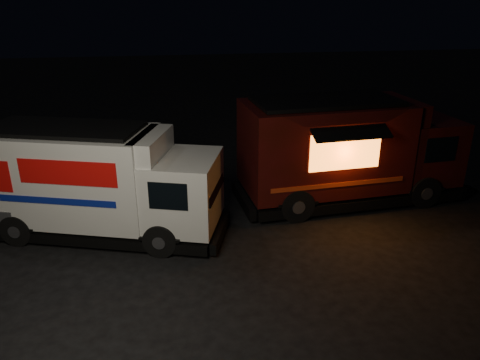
% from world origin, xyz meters
% --- Properties ---
extents(ground, '(80.00, 80.00, 0.00)m').
position_xyz_m(ground, '(0.00, 0.00, 0.00)').
color(ground, black).
rests_on(ground, ground).
extents(white_truck, '(6.83, 4.06, 2.93)m').
position_xyz_m(white_truck, '(-2.19, 1.74, 1.47)').
color(white_truck, silver).
rests_on(white_truck, ground).
extents(red_truck, '(7.10, 3.07, 3.22)m').
position_xyz_m(red_truck, '(5.07, 2.83, 1.61)').
color(red_truck, '#3D0B0C').
rests_on(red_truck, ground).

